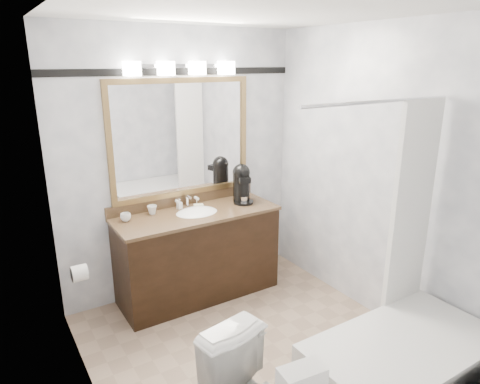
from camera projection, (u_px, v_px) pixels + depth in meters
The scene contains 13 objects.
room at pixel (260, 200), 3.02m from camera, with size 2.42×2.62×2.52m.
vanity at pixel (198, 252), 4.08m from camera, with size 1.53×0.58×0.97m.
mirror at pixel (182, 138), 3.98m from camera, with size 1.40×0.04×1.10m.
vanity_light_bar at pixel (181, 68), 3.75m from camera, with size 1.02×0.14×0.12m.
accent_stripe at pixel (179, 72), 3.81m from camera, with size 2.40×0.01×0.06m, color black.
bathtub at pixel (402, 360), 2.85m from camera, with size 1.30×0.75×1.96m.
tp_roll at pixel (79, 273), 3.14m from camera, with size 0.12×0.12×0.11m, color white.
tissue_box at pixel (302, 377), 1.97m from camera, with size 0.22×0.12×0.09m, color white.
coffee_maker at pixel (242, 182), 4.20m from camera, with size 0.20×0.25×0.38m.
cup_left at pixel (126, 217), 3.73m from camera, with size 0.09×0.09×0.07m, color white.
cup_right at pixel (152, 210), 3.90m from camera, with size 0.09×0.09×0.08m, color white.
soap_bottle_a at pixel (179, 204), 4.04m from camera, with size 0.04×0.04×0.10m, color white.
soap_bar at pixel (199, 206), 4.09m from camera, with size 0.09×0.06×0.03m, color beige.
Camera 1 is at (-1.64, -2.35, 2.19)m, focal length 32.00 mm.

